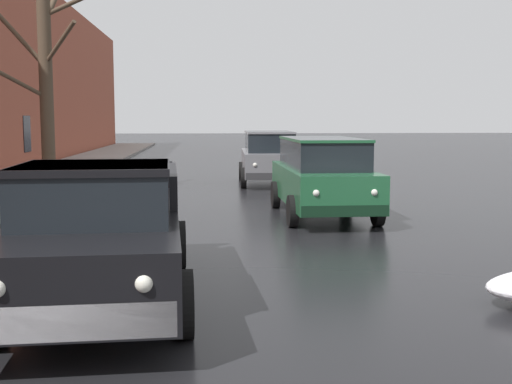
{
  "coord_description": "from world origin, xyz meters",
  "views": [
    {
      "loc": [
        -0.41,
        0.92,
        2.27
      ],
      "look_at": [
        0.29,
        10.09,
        1.22
      ],
      "focal_mm": 45.47,
      "sensor_mm": 36.0,
      "label": 1
    }
  ],
  "objects_px": {
    "bare_tree_mid_block": "(46,84)",
    "suv_green_parked_kerbside_close": "(322,174)",
    "suv_grey_parked_kerbside_mid": "(269,155)",
    "pickup_truck_black_approaching_near_lane": "(102,232)"
  },
  "relations": [
    {
      "from": "suv_green_parked_kerbside_close",
      "to": "suv_grey_parked_kerbside_mid",
      "type": "relative_size",
      "value": 1.07
    },
    {
      "from": "suv_green_parked_kerbside_close",
      "to": "suv_grey_parked_kerbside_mid",
      "type": "bearing_deg",
      "value": 93.95
    },
    {
      "from": "suv_grey_parked_kerbside_mid",
      "to": "pickup_truck_black_approaching_near_lane",
      "type": "bearing_deg",
      "value": -103.46
    },
    {
      "from": "bare_tree_mid_block",
      "to": "suv_green_parked_kerbside_close",
      "type": "relative_size",
      "value": 1.3
    },
    {
      "from": "bare_tree_mid_block",
      "to": "suv_green_parked_kerbside_close",
      "type": "bearing_deg",
      "value": -32.76
    },
    {
      "from": "bare_tree_mid_block",
      "to": "suv_grey_parked_kerbside_mid",
      "type": "height_order",
      "value": "bare_tree_mid_block"
    },
    {
      "from": "bare_tree_mid_block",
      "to": "suv_grey_parked_kerbside_mid",
      "type": "relative_size",
      "value": 1.39
    },
    {
      "from": "pickup_truck_black_approaching_near_lane",
      "to": "suv_green_parked_kerbside_close",
      "type": "bearing_deg",
      "value": 59.91
    },
    {
      "from": "pickup_truck_black_approaching_near_lane",
      "to": "suv_grey_parked_kerbside_mid",
      "type": "bearing_deg",
      "value": 76.54
    },
    {
      "from": "pickup_truck_black_approaching_near_lane",
      "to": "suv_grey_parked_kerbside_mid",
      "type": "height_order",
      "value": "suv_grey_parked_kerbside_mid"
    }
  ]
}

